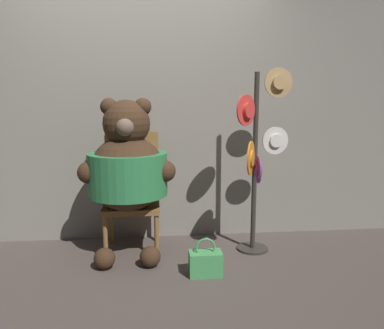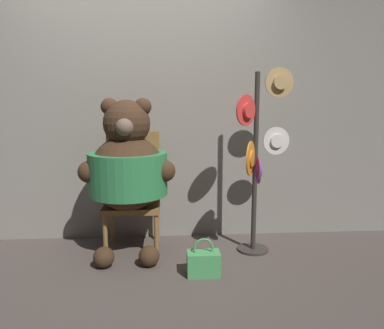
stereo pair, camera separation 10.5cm
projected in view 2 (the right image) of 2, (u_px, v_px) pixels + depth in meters
ground_plane at (138, 263)px, 3.14m from camera, size 14.00×14.00×0.00m
wall_back at (140, 111)px, 3.62m from camera, size 8.00×0.10×2.51m
chair at (133, 189)px, 3.44m from camera, size 0.49×0.48×1.07m
teddy_bear at (128, 168)px, 3.23m from camera, size 0.82×0.73×1.37m
hat_display_rack at (259, 152)px, 3.22m from camera, size 0.54×0.45×1.63m
handbag_on_ground at (203, 263)px, 2.91m from camera, size 0.25×0.15×0.30m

